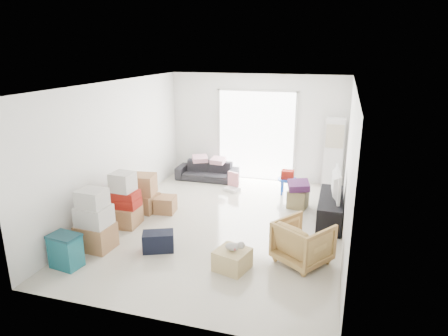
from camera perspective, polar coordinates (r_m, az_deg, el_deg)
room_shell at (r=7.44m, az=-0.15°, el=1.53°), size 4.98×6.48×3.18m
sliding_door at (r=10.28m, az=4.63°, el=5.16°), size 2.10×0.04×2.33m
ac_tower at (r=9.84m, az=15.35°, el=1.86°), size 0.45×0.30×1.75m
tv_console at (r=8.20m, az=14.95°, el=-5.67°), size 0.46×1.53×0.51m
television at (r=8.09m, az=15.12°, el=-3.59°), size 0.63×1.00×0.13m
sofa at (r=10.36m, az=-2.42°, el=-0.03°), size 1.60×0.49×0.62m
pillow_left at (r=10.33m, az=-3.47°, el=2.05°), size 0.50×0.47×0.13m
pillow_right at (r=10.15m, az=-0.87°, el=1.75°), size 0.34×0.28×0.11m
armchair at (r=6.55m, az=11.23°, el=-10.08°), size 1.02×1.01×0.77m
storage_bins at (r=6.82m, az=-21.69°, el=-10.93°), size 0.51×0.39×0.55m
box_stack_a at (r=7.15m, az=-18.00°, el=-7.43°), size 0.61×0.52×1.07m
box_stack_b at (r=7.91m, az=-14.05°, el=-4.84°), size 0.57×0.55×1.07m
box_stack_c at (r=8.52m, az=-11.35°, el=-3.60°), size 0.60×0.52×0.80m
loose_box at (r=8.46m, az=-8.36°, el=-5.17°), size 0.45×0.45×0.34m
duffel_bag at (r=6.96m, az=-9.37°, el=-10.31°), size 0.60×0.49×0.33m
ottoman at (r=8.75m, az=10.51°, el=-4.33°), size 0.46×0.46×0.39m
blanket at (r=8.66m, az=10.60°, el=-2.68°), size 0.52×0.52×0.14m
kids_table at (r=9.41m, az=9.04°, el=-1.35°), size 0.45×0.45×0.58m
toy_walker at (r=9.64m, az=1.22°, el=-2.52°), size 0.41×0.39×0.44m
wood_crate at (r=6.36m, az=1.18°, el=-12.93°), size 0.59×0.59×0.32m
plush_bunny at (r=6.24m, az=1.52°, el=-11.11°), size 0.30×0.17×0.15m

